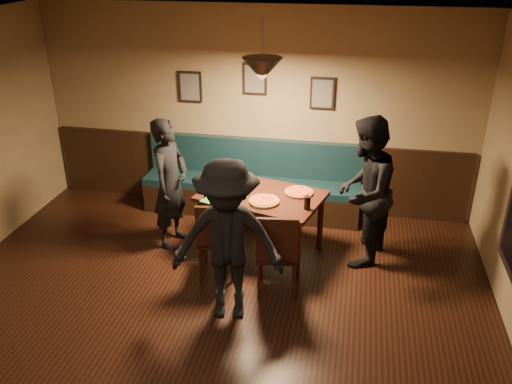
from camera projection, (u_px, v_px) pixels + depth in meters
The scene contains 23 objects.
floor at pixel (180, 373), 4.77m from camera, with size 7.00×7.00×0.00m, color black.
ceiling at pixel (154, 56), 3.58m from camera, with size 7.00×7.00×0.00m, color silver.
wall_back at pixel (255, 111), 7.28m from camera, with size 6.00×6.00×0.00m, color #8C704F.
wainscot at pixel (255, 172), 7.64m from camera, with size 5.88×0.06×1.00m, color black.
booth_bench at pixel (251, 180), 7.40m from camera, with size 3.00×0.60×1.00m, color #0F232D, non-canonical shape.
picture_left at pixel (190, 87), 7.28m from camera, with size 0.32×0.04×0.42m, color black.
picture_center at pixel (255, 79), 7.06m from camera, with size 0.32×0.04×0.42m, color black.
picture_right at pixel (322, 93), 6.97m from camera, with size 0.32×0.04×0.42m, color black.
pendant_lamp at pixel (262, 69), 5.74m from camera, with size 0.44×0.44×0.25m, color black.
dining_table at pixel (261, 222), 6.54m from camera, with size 1.42×0.91×0.76m, color black.
chair_near_left at pixel (218, 237), 6.03m from camera, with size 0.42×0.42×0.95m, color black, non-canonical shape.
chair_near_right at pixel (277, 251), 5.72m from camera, with size 0.44×0.44×0.99m, color black, non-canonical shape.
diner_left at pixel (170, 184), 6.50m from camera, with size 0.60×0.39×1.64m, color black.
diner_right at pixel (364, 192), 6.11m from camera, with size 0.87×0.68×1.79m, color black.
diner_front at pixel (227, 242), 5.19m from camera, with size 1.10×0.63×1.71m, color black.
pizza_a at pixel (232, 188), 6.50m from camera, with size 0.35×0.35×0.04m, color #BF5D24.
pizza_b at pixel (264, 201), 6.17m from camera, with size 0.36×0.36×0.04m, color gold.
pizza_c at pixel (299, 192), 6.39m from camera, with size 0.34×0.34×0.04m, color orange.
soda_glass at pixel (307, 203), 5.99m from camera, with size 0.07×0.07×0.16m, color black.
tabasco_bottle at pixel (307, 197), 6.19m from camera, with size 0.02×0.02×0.11m, color #A61305.
napkin_a at pixel (216, 182), 6.71m from camera, with size 0.16×0.16×0.01m, color #217C2B.
napkin_b at pixel (208, 200), 6.22m from camera, with size 0.14×0.14×0.01m, color #227F27.
cutlery_set at pixel (251, 209), 6.02m from camera, with size 0.02×0.20×0.00m, color silver.
Camera 1 is at (1.37, -3.43, 3.50)m, focal length 37.47 mm.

